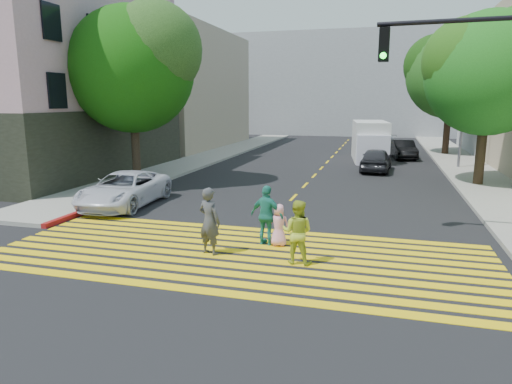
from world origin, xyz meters
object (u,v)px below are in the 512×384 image
at_px(tree_left, 133,63).
at_px(tree_right_near, 491,67).
at_px(tree_right_far, 453,69).
at_px(pedestrian_man, 209,221).
at_px(pedestrian_extra, 267,215).
at_px(silver_car, 382,140).
at_px(white_van, 370,142).
at_px(pedestrian_woman, 297,232).
at_px(white_sedan, 124,189).
at_px(dark_car_near, 376,159).
at_px(dark_car_parked, 403,149).
at_px(traffic_signal, 496,93).
at_px(pedestrian_child, 279,225).

height_order(tree_left, tree_right_near, tree_left).
relative_size(tree_right_near, tree_right_far, 0.88).
relative_size(pedestrian_man, pedestrian_extra, 1.06).
height_order(silver_car, white_van, white_van).
height_order(tree_right_far, pedestrian_woman, tree_right_far).
distance_m(tree_right_near, white_van, 11.12).
bearing_deg(white_sedan, tree_right_far, 53.41).
relative_size(pedestrian_extra, dark_car_near, 0.43).
xyz_separation_m(white_sedan, dark_car_parked, (11.11, 18.63, -0.00)).
distance_m(tree_left, traffic_signal, 16.03).
height_order(tree_left, tree_right_far, tree_right_far).
bearing_deg(dark_car_parked, dark_car_near, -113.38).
bearing_deg(traffic_signal, silver_car, 99.04).
bearing_deg(pedestrian_man, white_van, -80.40).
bearing_deg(tree_right_far, tree_right_near, -90.28).
distance_m(white_sedan, traffic_signal, 13.21).
bearing_deg(pedestrian_child, traffic_signal, -169.68).
bearing_deg(pedestrian_extra, traffic_signal, -151.42).
relative_size(pedestrian_extra, white_van, 0.29).
height_order(pedestrian_woman, pedestrian_extra, pedestrian_extra).
relative_size(dark_car_near, traffic_signal, 0.61).
relative_size(pedestrian_child, pedestrian_extra, 0.71).
distance_m(tree_left, tree_right_near, 16.73).
bearing_deg(dark_car_near, silver_car, -87.42).
bearing_deg(white_sedan, tree_right_near, 27.00).
height_order(pedestrian_woman, white_sedan, pedestrian_woman).
xyz_separation_m(tree_right_far, white_sedan, (-14.37, -21.59, -5.68)).
bearing_deg(pedestrian_woman, traffic_signal, -145.13).
xyz_separation_m(pedestrian_child, traffic_signal, (5.59, 1.56, 3.68)).
bearing_deg(dark_car_parked, white_sedan, -129.52).
bearing_deg(silver_car, tree_right_near, 95.50).
bearing_deg(white_van, pedestrian_man, -106.03).
bearing_deg(silver_car, pedestrian_child, 75.85).
xyz_separation_m(pedestrian_woman, silver_car, (1.87, 30.85, -0.16)).
bearing_deg(pedestrian_extra, dark_car_parked, -87.58).
bearing_deg(pedestrian_woman, tree_left, -38.88).
bearing_deg(pedestrian_extra, white_van, -82.26).
relative_size(pedestrian_man, white_van, 0.31).
bearing_deg(pedestrian_child, dark_car_parked, -105.94).
xyz_separation_m(tree_right_far, pedestrian_man, (-9.02, -26.11, -5.43)).
relative_size(pedestrian_woman, pedestrian_child, 1.35).
distance_m(pedestrian_woman, silver_car, 30.91).
xyz_separation_m(silver_car, white_van, (-0.79, -9.37, 0.60)).
distance_m(tree_left, white_van, 17.00).
xyz_separation_m(tree_left, dark_car_parked, (13.14, 13.99, -5.20)).
distance_m(tree_right_far, white_sedan, 26.55).
height_order(tree_right_near, dark_car_parked, tree_right_near).
distance_m(pedestrian_child, traffic_signal, 6.88).
distance_m(tree_right_near, pedestrian_child, 14.57).
xyz_separation_m(tree_right_near, silver_car, (-4.68, 18.02, -4.95)).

